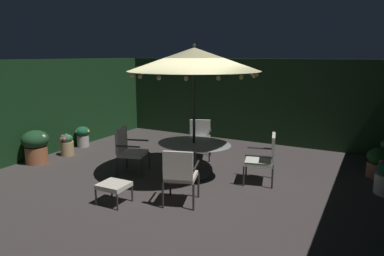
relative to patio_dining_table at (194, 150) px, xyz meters
The scene contains 14 objects.
ground_plane 0.63m from the patio_dining_table, 144.92° to the right, with size 8.60×7.86×0.02m, color #423B39.
hedge_backdrop_rear 3.73m from the patio_dining_table, 92.36° to the left, with size 8.60×0.30×2.45m, color #1E361D.
hedge_backdrop_left 4.35m from the patio_dining_table, behind, with size 0.30×7.86×2.45m, color #153719.
patio_dining_table is the anchor object (origin of this frame).
patio_umbrella 1.87m from the patio_dining_table, 99.65° to the right, with size 2.69×2.69×2.78m.
patio_chair_north 1.47m from the patio_dining_table, 14.57° to the left, with size 0.72×0.76×1.01m.
patio_chair_northeast 1.46m from the patio_dining_table, 112.36° to the left, with size 0.75×0.76×0.94m.
patio_chair_east 1.47m from the patio_dining_table, 162.68° to the right, with size 0.72×0.74×1.00m.
patio_chair_southeast 1.46m from the patio_dining_table, 71.65° to the right, with size 0.71×0.72×1.01m.
ottoman_footrest 1.98m from the patio_dining_table, 107.72° to the right, with size 0.51×0.46×0.37m.
potted_plant_front_corner 3.91m from the patio_dining_table, 166.33° to the right, with size 0.63×0.63×0.80m.
potted_plant_right_far 3.93m from the patio_dining_table, 27.70° to the left, with size 0.50×0.50×0.63m.
potted_plant_left_far 4.02m from the patio_dining_table, 169.54° to the left, with size 0.42×0.41×0.58m.
potted_plant_back_left 3.67m from the patio_dining_table, behind, with size 0.34×0.33×0.55m.
Camera 1 is at (3.47, -6.18, 2.56)m, focal length 32.71 mm.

